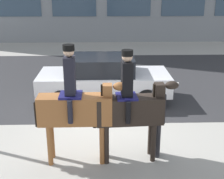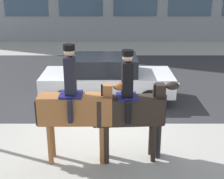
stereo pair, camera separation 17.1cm
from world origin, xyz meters
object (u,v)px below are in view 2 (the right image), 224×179
Objects in this scene: mounted_horse_lead at (76,106)px; pedestrian_bystander at (157,115)px; mounted_horse_companion at (130,107)px; street_car_near_lane at (106,78)px.

mounted_horse_lead is 1.81m from pedestrian_bystander.
mounted_horse_companion reaches higher than street_car_near_lane.
mounted_horse_lead reaches higher than pedestrian_bystander.
mounted_horse_companion is at bearing -80.64° from street_car_near_lane.
mounted_horse_companion reaches higher than pedestrian_bystander.
mounted_horse_companion is 1.44× the size of pedestrian_bystander.
pedestrian_bystander reaches higher than street_car_near_lane.
mounted_horse_lead is at bearing 178.57° from mounted_horse_companion.
mounted_horse_companion is (1.18, 0.05, -0.04)m from mounted_horse_lead.
mounted_horse_lead is at bearing -98.88° from street_car_near_lane.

